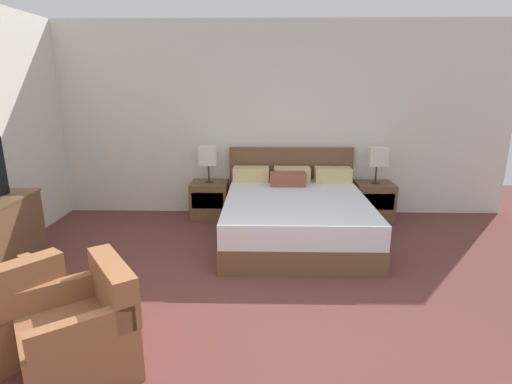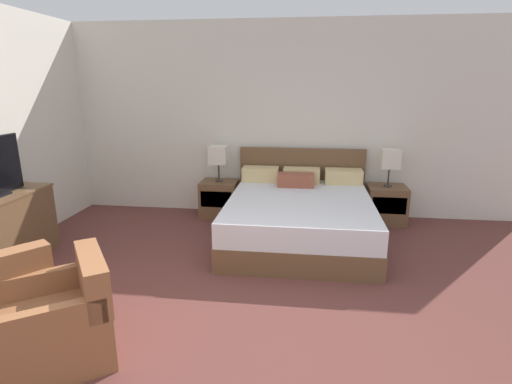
{
  "view_description": "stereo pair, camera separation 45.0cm",
  "coord_description": "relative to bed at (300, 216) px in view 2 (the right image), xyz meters",
  "views": [
    {
      "loc": [
        0.01,
        -2.4,
        1.94
      ],
      "look_at": [
        -0.09,
        1.94,
        0.75
      ],
      "focal_mm": 28.0,
      "sensor_mm": 36.0,
      "label": 1
    },
    {
      "loc": [
        0.46,
        -2.37,
        1.94
      ],
      "look_at": [
        -0.09,
        1.94,
        0.75
      ],
      "focal_mm": 28.0,
      "sensor_mm": 36.0,
      "label": 2
    }
  ],
  "objects": [
    {
      "name": "bed",
      "position": [
        0.0,
        0.0,
        0.0
      ],
      "size": [
        1.84,
        2.15,
        1.02
      ],
      "color": "brown",
      "rests_on": "ground"
    },
    {
      "name": "table_lamp_left",
      "position": [
        -1.21,
        0.77,
        0.62
      ],
      "size": [
        0.25,
        0.25,
        0.52
      ],
      "color": "#332D28",
      "rests_on": "nightstand_left"
    },
    {
      "name": "ground_plane",
      "position": [
        -0.4,
        -2.48,
        -0.31
      ],
      "size": [
        10.61,
        10.61,
        0.0
      ],
      "primitive_type": "plane",
      "color": "brown"
    },
    {
      "name": "dresser",
      "position": [
        -3.17,
        -1.1,
        0.1
      ],
      "size": [
        0.47,
        1.07,
        0.79
      ],
      "color": "brown",
      "rests_on": "ground"
    },
    {
      "name": "armchair_companion",
      "position": [
        -1.63,
        -2.54,
        -0.02
      ],
      "size": [
        0.96,
        0.96,
        0.76
      ],
      "color": "#935B38",
      "rests_on": "ground"
    },
    {
      "name": "nightstand_right",
      "position": [
        1.21,
        0.76,
        -0.04
      ],
      "size": [
        0.53,
        0.46,
        0.54
      ],
      "color": "brown",
      "rests_on": "ground"
    },
    {
      "name": "nightstand_left",
      "position": [
        -1.21,
        0.76,
        -0.04
      ],
      "size": [
        0.53,
        0.46,
        0.54
      ],
      "color": "brown",
      "rests_on": "ground"
    },
    {
      "name": "table_lamp_right",
      "position": [
        1.21,
        0.77,
        0.62
      ],
      "size": [
        0.25,
        0.25,
        0.52
      ],
      "color": "#332D28",
      "rests_on": "nightstand_right"
    },
    {
      "name": "wall_back",
      "position": [
        -0.4,
        1.08,
        1.1
      ],
      "size": [
        7.25,
        0.06,
        2.81
      ],
      "primitive_type": "cube",
      "color": "silver",
      "rests_on": "ground"
    }
  ]
}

